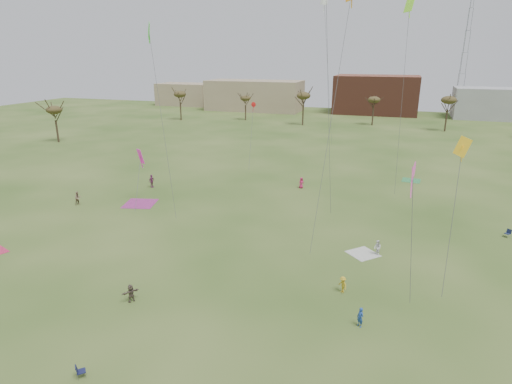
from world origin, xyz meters
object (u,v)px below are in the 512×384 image
(camp_chair_center, at_px, (81,374))
(camp_chair_right, at_px, (507,235))
(flyer_near_right, at_px, (360,317))
(radio_tower, at_px, (465,52))

(camp_chair_center, height_order, camp_chair_right, same)
(flyer_near_right, xyz_separation_m, radio_tower, (18.53, 124.01, 18.47))
(camp_chair_right, distance_m, radio_tower, 105.07)
(flyer_near_right, bearing_deg, camp_chair_center, -102.12)
(camp_chair_center, height_order, radio_tower, radio_tower)
(flyer_near_right, bearing_deg, camp_chair_right, 101.06)
(camp_chair_center, bearing_deg, radio_tower, -57.54)
(flyer_near_right, distance_m, camp_chair_right, 24.71)
(camp_chair_right, xyz_separation_m, radio_tower, (5.19, 103.22, 18.95))
(camp_chair_center, xyz_separation_m, radio_tower, (33.89, 134.43, 18.95))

